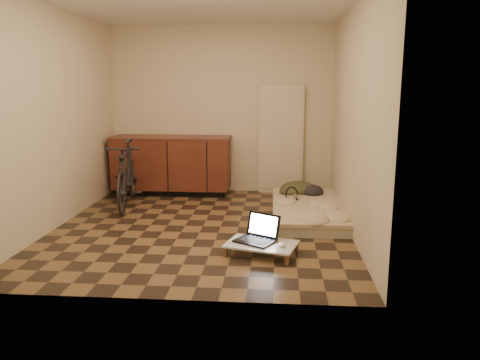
# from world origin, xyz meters

# --- Properties ---
(room_shell) EXTENTS (3.50, 4.00, 2.60)m
(room_shell) POSITION_xyz_m (0.00, 0.00, 1.30)
(room_shell) COLOR brown
(room_shell) RESTS_ON ground
(cabinets) EXTENTS (1.84, 0.62, 0.91)m
(cabinets) POSITION_xyz_m (-0.75, 1.70, 0.47)
(cabinets) COLOR black
(cabinets) RESTS_ON ground
(appliance_panel) EXTENTS (0.70, 0.10, 1.70)m
(appliance_panel) POSITION_xyz_m (0.95, 1.94, 0.85)
(appliance_panel) COLOR beige
(appliance_panel) RESTS_ON ground
(bicycle) EXTENTS (0.72, 1.65, 1.03)m
(bicycle) POSITION_xyz_m (-1.20, 0.85, 0.52)
(bicycle) COLOR black
(bicycle) RESTS_ON ground
(futon) EXTENTS (0.92, 1.89, 0.16)m
(futon) POSITION_xyz_m (1.30, 0.56, 0.08)
(futon) COLOR #B3AB8F
(futon) RESTS_ON ground
(clothing_pile) EXTENTS (0.56, 0.47, 0.22)m
(clothing_pile) POSITION_xyz_m (1.26, 1.25, 0.27)
(clothing_pile) COLOR #373921
(clothing_pile) RESTS_ON futon
(headphones) EXTENTS (0.36, 0.36, 0.18)m
(headphones) POSITION_xyz_m (1.10, 0.71, 0.25)
(headphones) COLOR black
(headphones) RESTS_ON futon
(lap_desk) EXTENTS (0.79, 0.62, 0.12)m
(lap_desk) POSITION_xyz_m (0.75, -0.90, 0.10)
(lap_desk) COLOR brown
(lap_desk) RESTS_ON ground
(laptop) EXTENTS (0.50, 0.48, 0.26)m
(laptop) POSITION_xyz_m (0.70, -0.82, 0.17)
(laptop) COLOR black
(laptop) RESTS_ON lap_desk
(mouse) EXTENTS (0.07, 0.12, 0.04)m
(mouse) POSITION_xyz_m (0.95, -0.99, 0.14)
(mouse) COLOR white
(mouse) RESTS_ON lap_desk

